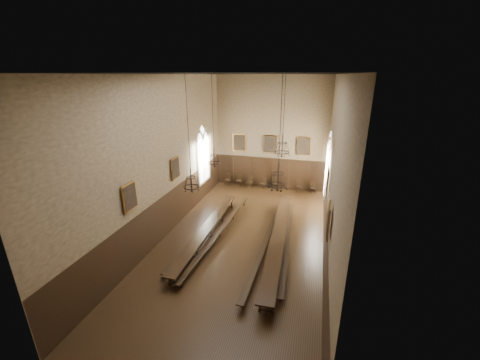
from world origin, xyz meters
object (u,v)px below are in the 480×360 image
at_px(chair_4, 275,186).
at_px(chair_6, 299,188).
at_px(table_right, 278,242).
at_px(bench_left_outer, 203,230).
at_px(chair_2, 250,184).
at_px(chair_7, 313,190).
at_px(chair_0, 228,182).
at_px(chandelier_front_left, 191,179).
at_px(bench_left_inner, 220,232).
at_px(chandelier_back_left, 214,156).
at_px(chair_3, 263,185).
at_px(chandelier_front_right, 278,178).
at_px(chandelier_back_right, 282,148).
at_px(bench_right_inner, 267,241).
at_px(table_left, 208,232).
at_px(bench_right_outer, 287,241).
at_px(chair_1, 239,182).

height_order(chair_4, chair_6, chair_4).
relative_size(table_right, bench_left_outer, 1.17).
distance_m(chair_2, chair_7, 5.19).
relative_size(chair_0, chandelier_front_left, 0.19).
xyz_separation_m(bench_left_outer, chair_6, (5.01, 8.36, 0.02)).
distance_m(bench_left_inner, chandelier_back_left, 4.58).
bearing_deg(chair_4, chair_3, 168.82).
xyz_separation_m(chandelier_back_left, chandelier_front_right, (4.52, -4.32, 0.48)).
height_order(chair_2, chair_6, chair_2).
bearing_deg(chandelier_back_right, chandelier_back_left, -172.23).
relative_size(bench_right_inner, chair_6, 11.28).
bearing_deg(bench_left_inner, bench_left_outer, 176.68).
distance_m(bench_right_inner, chandelier_front_right, 4.96).
xyz_separation_m(bench_left_inner, chandelier_front_right, (3.53, -2.27, 4.46)).
bearing_deg(bench_right_inner, chandelier_front_right, -70.23).
relative_size(bench_right_inner, chair_0, 10.76).
relative_size(table_left, bench_left_inner, 0.94).
height_order(table_right, chair_4, chair_4).
xyz_separation_m(chair_2, chandelier_back_right, (3.29, -5.80, 4.66)).
distance_m(chair_0, chair_6, 6.08).
bearing_deg(bench_right_outer, chair_4, 103.15).
bearing_deg(chair_6, bench_right_inner, -106.54).
height_order(chair_0, chandelier_front_left, chandelier_front_left).
distance_m(bench_right_outer, chair_2, 9.29).
bearing_deg(bench_right_outer, table_right, -139.19).
xyz_separation_m(chair_0, chair_4, (4.13, 0.09, 0.01)).
relative_size(chair_2, chandelier_back_left, 0.18).
bearing_deg(chandelier_back_left, bench_left_inner, -64.17).
relative_size(bench_right_inner, chair_3, 11.44).
distance_m(table_left, chair_0, 8.81).
xyz_separation_m(chandelier_back_left, chandelier_front_left, (0.39, -4.25, 0.03)).
bearing_deg(table_right, chair_0, 122.99).
xyz_separation_m(table_left, chair_4, (2.60, 8.76, -0.06)).
bearing_deg(chandelier_front_left, bench_right_outer, 26.81).
xyz_separation_m(chair_6, chandelier_back_right, (-0.84, -5.82, 4.67)).
relative_size(chair_2, chandelier_front_right, 0.21).
xyz_separation_m(chair_4, chandelier_front_left, (-2.54, -10.66, 3.99)).
relative_size(bench_left_inner, chandelier_front_right, 2.12).
height_order(table_left, chair_1, chair_1).
xyz_separation_m(table_right, chair_7, (1.51, 8.63, -0.12)).
bearing_deg(table_right, bench_left_outer, 175.30).
distance_m(chair_1, chandelier_back_right, 8.61).
bearing_deg(bench_right_inner, chair_3, 102.28).
height_order(table_right, bench_left_outer, table_right).
relative_size(chair_1, chair_3, 1.03).
bearing_deg(chandelier_front_right, chandelier_back_right, 95.55).
height_order(bench_left_inner, chair_6, chair_6).
bearing_deg(table_left, table_right, -0.22).
relative_size(bench_left_inner, chair_6, 10.78).
bearing_deg(bench_right_outer, bench_right_inner, -165.73).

